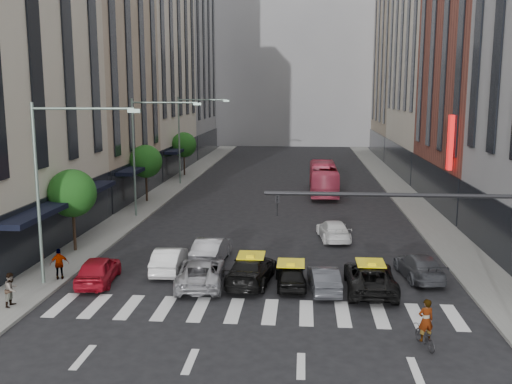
% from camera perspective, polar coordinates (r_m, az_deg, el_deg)
% --- Properties ---
extents(ground, '(160.00, 160.00, 0.00)m').
position_cam_1_polar(ground, '(24.53, -0.22, -13.12)').
color(ground, black).
rests_on(ground, ground).
extents(sidewalk_left, '(3.00, 96.00, 0.15)m').
position_cam_1_polar(sidewalk_left, '(55.02, -9.43, -0.17)').
color(sidewalk_left, slate).
rests_on(sidewalk_left, ground).
extents(sidewalk_right, '(3.00, 96.00, 0.15)m').
position_cam_1_polar(sidewalk_right, '(54.18, 14.87, -0.53)').
color(sidewalk_right, slate).
rests_on(sidewalk_right, ground).
extents(building_left_b, '(8.00, 16.00, 24.00)m').
position_cam_1_polar(building_left_b, '(53.99, -16.13, 12.10)').
color(building_left_b, tan).
rests_on(building_left_b, ground).
extents(building_left_c, '(8.00, 20.00, 36.00)m').
position_cam_1_polar(building_left_c, '(71.56, -11.04, 16.50)').
color(building_left_c, beige).
rests_on(building_left_c, ground).
extents(building_left_d, '(8.00, 18.00, 30.00)m').
position_cam_1_polar(building_left_d, '(89.68, -7.59, 13.31)').
color(building_left_d, gray).
rests_on(building_left_d, ground).
extents(building_right_b, '(8.00, 18.00, 26.00)m').
position_cam_1_polar(building_right_b, '(51.81, 22.27, 12.98)').
color(building_right_b, brown).
rests_on(building_right_b, ground).
extents(building_right_d, '(8.00, 18.00, 28.00)m').
position_cam_1_polar(building_right_d, '(88.86, 14.92, 12.45)').
color(building_right_d, tan).
rests_on(building_right_d, ground).
extents(building_far, '(30.00, 10.00, 36.00)m').
position_cam_1_polar(building_far, '(107.82, 3.90, 14.39)').
color(building_far, gray).
rests_on(building_far, ground).
extents(tree_near, '(2.88, 2.88, 4.95)m').
position_cam_1_polar(tree_near, '(35.79, -17.91, -0.13)').
color(tree_near, black).
rests_on(tree_near, sidewalk_left).
extents(tree_mid, '(2.88, 2.88, 4.95)m').
position_cam_1_polar(tree_mid, '(50.76, -10.98, 3.02)').
color(tree_mid, black).
rests_on(tree_mid, sidewalk_left).
extents(tree_far, '(2.88, 2.88, 4.95)m').
position_cam_1_polar(tree_far, '(66.21, -7.22, 4.70)').
color(tree_far, black).
rests_on(tree_far, sidewalk_left).
extents(streetlamp_near, '(5.38, 0.25, 9.00)m').
position_cam_1_polar(streetlamp_near, '(29.32, -19.46, 2.11)').
color(streetlamp_near, gray).
rests_on(streetlamp_near, sidewalk_left).
extents(streetlamp_mid, '(5.38, 0.25, 9.00)m').
position_cam_1_polar(streetlamp_mid, '(44.31, -10.98, 4.97)').
color(streetlamp_mid, gray).
rests_on(streetlamp_mid, sidewalk_left).
extents(streetlamp_far, '(5.38, 0.25, 9.00)m').
position_cam_1_polar(streetlamp_far, '(59.82, -6.81, 6.32)').
color(streetlamp_far, gray).
rests_on(streetlamp_far, sidewalk_left).
extents(traffic_signal, '(10.10, 0.20, 6.00)m').
position_cam_1_polar(traffic_signal, '(22.81, 19.21, -3.64)').
color(traffic_signal, black).
rests_on(traffic_signal, ground).
extents(liberty_sign, '(0.30, 0.70, 4.00)m').
position_cam_1_polar(liberty_sign, '(43.93, 18.86, 4.70)').
color(liberty_sign, red).
rests_on(liberty_sign, ground).
extents(car_red, '(2.09, 4.30, 1.42)m').
position_cam_1_polar(car_red, '(30.32, -15.49, -7.50)').
color(car_red, maroon).
rests_on(car_red, ground).
extents(car_white_front, '(1.63, 4.17, 1.35)m').
position_cam_1_polar(car_white_front, '(31.41, -8.67, -6.70)').
color(car_white_front, white).
rests_on(car_white_front, ground).
extents(car_silver, '(2.70, 5.09, 1.36)m').
position_cam_1_polar(car_silver, '(29.07, -5.55, -7.99)').
color(car_silver, '#9F9FA4').
rests_on(car_silver, ground).
extents(taxi_left, '(2.56, 5.17, 1.44)m').
position_cam_1_polar(taxi_left, '(29.25, -0.48, -7.75)').
color(taxi_left, black).
rests_on(taxi_left, ground).
extents(taxi_center, '(1.73, 3.70, 1.23)m').
position_cam_1_polar(taxi_center, '(28.74, 3.50, -8.32)').
color(taxi_center, black).
rests_on(taxi_center, ground).
extents(car_grey_mid, '(1.67, 3.85, 1.23)m').
position_cam_1_polar(car_grey_mid, '(28.35, 6.80, -8.62)').
color(car_grey_mid, '#37383E').
rests_on(car_grey_mid, ground).
extents(taxi_right, '(2.42, 5.11, 1.41)m').
position_cam_1_polar(taxi_right, '(28.67, 11.33, -8.35)').
color(taxi_right, black).
rests_on(taxi_right, ground).
extents(car_grey_curb, '(2.32, 4.60, 1.28)m').
position_cam_1_polar(car_grey_curb, '(31.21, 16.00, -7.16)').
color(car_grey_curb, '#3E4046').
rests_on(car_grey_curb, ground).
extents(car_row2_left, '(1.87, 4.55, 1.47)m').
position_cam_1_polar(car_row2_left, '(32.87, -4.47, -5.75)').
color(car_row2_left, '#9A9A9F').
rests_on(car_row2_left, ground).
extents(car_row2_right, '(2.34, 4.63, 1.29)m').
position_cam_1_polar(car_row2_right, '(38.00, 7.75, -3.80)').
color(car_row2_right, white).
rests_on(car_row2_right, ground).
extents(bus, '(2.49, 10.48, 2.92)m').
position_cam_1_polar(bus, '(54.92, 6.76, 1.34)').
color(bus, '#C23954').
rests_on(bus, ground).
extents(motorcycle, '(0.94, 1.67, 0.83)m').
position_cam_1_polar(motorcycle, '(23.32, 16.53, -13.71)').
color(motorcycle, black).
rests_on(motorcycle, ground).
extents(rider, '(0.69, 0.54, 1.68)m').
position_cam_1_polar(rider, '(22.86, 16.69, -10.83)').
color(rider, gray).
rests_on(rider, motorcycle).
extents(pedestrian_near, '(0.64, 0.79, 1.54)m').
position_cam_1_polar(pedestrian_near, '(28.06, -23.26, -8.93)').
color(pedestrian_near, gray).
rests_on(pedestrian_near, sidewalk_left).
extents(pedestrian_far, '(1.01, 0.69, 1.60)m').
position_cam_1_polar(pedestrian_far, '(31.04, -19.06, -6.82)').
color(pedestrian_far, gray).
rests_on(pedestrian_far, sidewalk_left).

